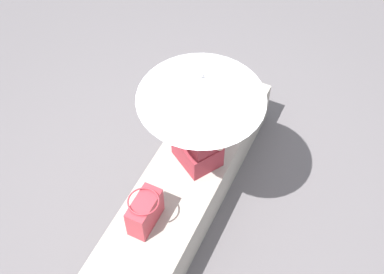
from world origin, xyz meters
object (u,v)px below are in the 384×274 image
Objects in this scene: person_seated at (198,129)px; parasol at (201,88)px; tote_bag_canvas at (145,212)px; handbag_black at (210,102)px.

parasol reaches higher than person_seated.
parasol reaches higher than tote_bag_canvas.
person_seated is 2.63× the size of handbag_black.
handbag_black is at bearing -162.81° from parasol.
parasol is at bearing 17.19° from handbag_black.
handbag_black is 1.11× the size of tote_bag_canvas.
handbag_black is (-0.56, -0.17, -0.78)m from parasol.
tote_bag_canvas is (0.59, -0.16, -0.80)m from parasol.
parasol is (0.09, 0.07, 0.56)m from person_seated.
tote_bag_canvas is (1.15, 0.01, -0.02)m from handbag_black.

